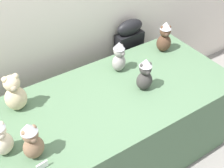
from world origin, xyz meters
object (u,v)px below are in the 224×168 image
teddy_bear_cream (0,137)px  teddy_bear_charcoal (145,75)px  instrument_case (128,63)px  teddy_bear_sand (15,94)px  teddy_bear_mocha (32,141)px  teddy_bear_cocoa (164,37)px  display_table (112,130)px  teddy_bear_ash (119,57)px

teddy_bear_cream → teddy_bear_charcoal: bearing=-11.7°
instrument_case → teddy_bear_sand: 1.32m
teddy_bear_mocha → teddy_bear_cocoa: teddy_bear_cocoa is taller
teddy_bear_charcoal → teddy_bear_sand: (-0.88, 0.32, 0.00)m
display_table → teddy_bear_sand: (-0.63, 0.26, 0.53)m
instrument_case → teddy_bear_mocha: teddy_bear_mocha is taller
display_table → teddy_bear_cream: (-0.82, -0.07, 0.53)m
teddy_bear_cocoa → teddy_bear_charcoal: bearing=-120.5°
teddy_bear_cocoa → teddy_bear_ash: 0.50m
teddy_bear_charcoal → teddy_bear_ash: 0.30m
display_table → teddy_bear_sand: 0.86m
teddy_bear_cream → teddy_bear_ash: teddy_bear_cream is taller
instrument_case → teddy_bear_ash: (-0.36, -0.34, 0.41)m
teddy_bear_cocoa → teddy_bear_cream: bearing=-142.8°
instrument_case → teddy_bear_ash: size_ratio=3.65×
teddy_bear_charcoal → teddy_bear_cocoa: bearing=46.9°
display_table → teddy_bear_cream: 0.98m
instrument_case → teddy_bear_charcoal: teddy_bear_charcoal is taller
teddy_bear_charcoal → teddy_bear_sand: teddy_bear_sand is taller
teddy_bear_cream → display_table: bearing=-7.4°
teddy_bear_charcoal → teddy_bear_sand: size_ratio=0.93×
teddy_bear_cream → teddy_bear_ash: bearing=4.4°
teddy_bear_sand → display_table: bearing=-19.4°
display_table → teddy_bear_cocoa: bearing=19.8°
instrument_case → teddy_bear_charcoal: size_ratio=3.57×
teddy_bear_mocha → teddy_bear_sand: 0.46m
teddy_bear_sand → teddy_bear_cream: bearing=-117.5°
display_table → teddy_bear_sand: bearing=157.4°
teddy_bear_charcoal → teddy_bear_cocoa: (0.47, 0.32, 0.01)m
teddy_bear_sand → instrument_case: bearing=18.1°
display_table → instrument_case: (0.58, 0.58, 0.11)m
teddy_bear_cream → teddy_bear_cocoa: size_ratio=0.98×
teddy_bear_ash → teddy_bear_cream: bearing=179.5°
display_table → teddy_bear_ash: bearing=47.0°
instrument_case → teddy_bear_charcoal: 0.83m
teddy_bear_cream → teddy_bear_sand: teddy_bear_sand is taller
teddy_bear_mocha → teddy_bear_ash: teddy_bear_mocha is taller
display_table → teddy_bear_ash: 0.62m
display_table → teddy_bear_charcoal: bearing=-13.2°
display_table → teddy_bear_charcoal: size_ratio=7.17×
instrument_case → teddy_bear_charcoal: bearing=-118.0°
instrument_case → teddy_bear_mocha: (-1.26, -0.78, 0.41)m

